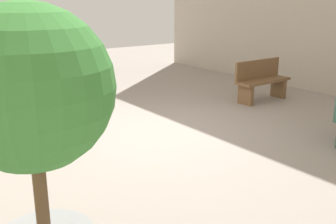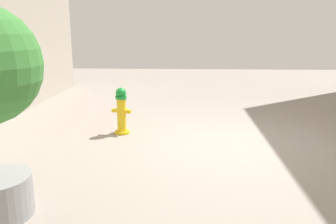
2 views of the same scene
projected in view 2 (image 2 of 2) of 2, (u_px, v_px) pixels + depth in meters
name	position (u px, v px, depth m)	size (l,w,h in m)	color
ground_plane	(240.00, 144.00, 6.37)	(23.40, 23.40, 0.00)	gray
fire_hydrant	(122.00, 111.00, 6.94)	(0.41, 0.38, 0.93)	gold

